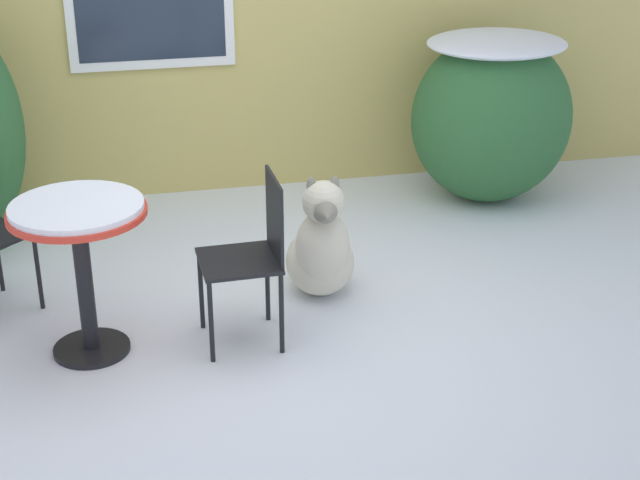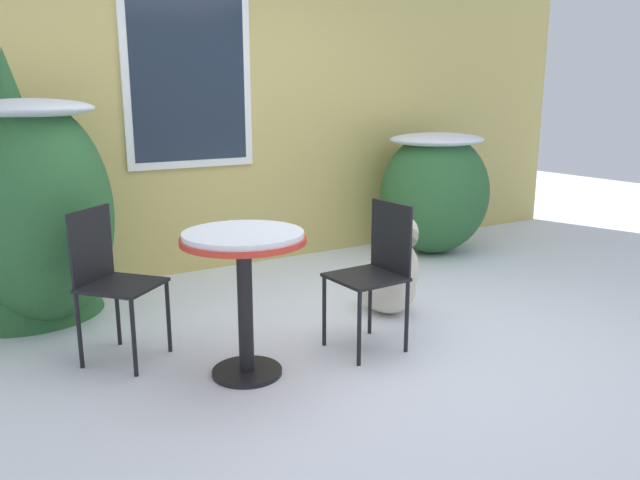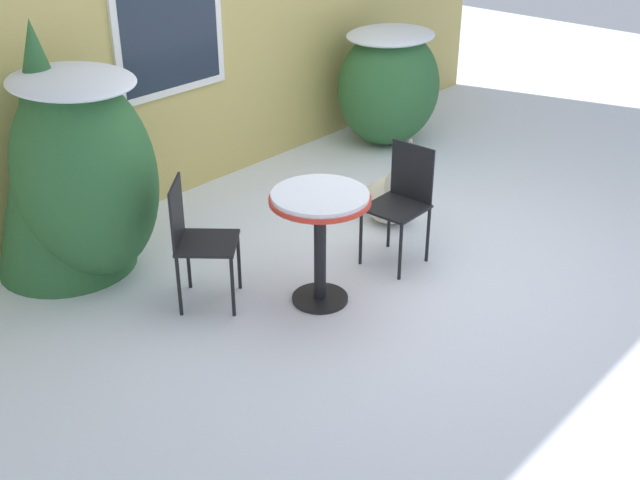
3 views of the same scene
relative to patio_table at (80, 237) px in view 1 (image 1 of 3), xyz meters
name	(u,v)px [view 1 (image 1 of 3)]	position (x,y,z in m)	size (l,w,h in m)	color
ground_plane	(248,346)	(0.76, -0.12, -0.62)	(16.00, 16.00, 0.00)	white
shrub_middle	(492,114)	(2.65, 1.48, -0.02)	(1.07, 0.92, 1.12)	#2D6033
patio_table	(80,237)	(0.00, 0.00, 0.00)	(0.65, 0.65, 0.78)	black
patio_chair_far_side	(252,252)	(0.81, -0.05, -0.14)	(0.39, 0.39, 0.86)	black
dog	(321,250)	(1.23, 0.33, -0.34)	(0.42, 0.66, 0.73)	beige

